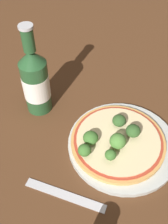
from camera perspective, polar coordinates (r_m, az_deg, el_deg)
ground_plane at (r=0.62m, az=8.30°, el=-7.28°), size 3.00×3.00×0.00m
plate at (r=0.61m, az=8.09°, el=-6.71°), size 0.25×0.25×0.01m
pizza at (r=0.60m, az=7.41°, el=-6.18°), size 0.21×0.21×0.01m
broccoli_floret_0 at (r=0.55m, az=5.80°, el=-9.28°), size 0.02×0.02×0.03m
broccoli_floret_1 at (r=0.59m, az=10.64°, el=-4.06°), size 0.03×0.03×0.03m
broccoli_floret_2 at (r=0.57m, az=1.45°, el=-5.61°), size 0.03×0.03×0.03m
broccoli_floret_3 at (r=0.55m, az=0.10°, el=-8.32°), size 0.03×0.03×0.03m
broccoli_floret_4 at (r=0.61m, az=7.66°, el=-1.86°), size 0.03×0.03×0.03m
broccoli_floret_5 at (r=0.57m, az=7.12°, el=-6.15°), size 0.04×0.04×0.04m
beer_bottle at (r=0.64m, az=-10.52°, el=6.62°), size 0.07×0.07×0.23m
fork at (r=0.55m, az=-4.15°, el=-17.57°), size 0.07×0.17×0.00m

